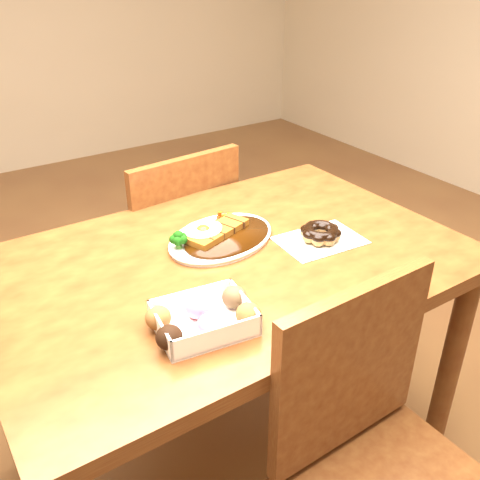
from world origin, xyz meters
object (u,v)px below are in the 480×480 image
katsu_curry_plate (219,236)px  pon_de_ring (320,233)px  chair_near (384,473)px  chair_far (171,252)px  table (229,290)px  donut_box (204,317)px

katsu_curry_plate → pon_de_ring: katsu_curry_plate is taller
chair_near → chair_far: bearing=86.2°
table → chair_far: 0.57m
table → donut_box: 0.32m
table → katsu_curry_plate: katsu_curry_plate is taller
chair_far → pon_de_ring: (0.16, -0.60, 0.29)m
table → chair_far: size_ratio=1.38×
chair_far → chair_near: 1.07m
chair_near → donut_box: size_ratio=3.77×
chair_far → katsu_curry_plate: 0.54m
table → pon_de_ring: size_ratio=5.14×
chair_far → chair_near: bearing=82.4°
katsu_curry_plate → donut_box: katsu_curry_plate is taller
donut_box → pon_de_ring: size_ratio=0.99×
donut_box → pon_de_ring: donut_box is taller
chair_far → donut_box: bearing=64.2°
chair_near → katsu_curry_plate: (-0.02, 0.62, 0.29)m
pon_de_ring → table: bearing=165.9°
table → chair_near: size_ratio=1.38×
table → donut_box: size_ratio=5.20×
table → pon_de_ring: bearing=-14.1°
chair_far → chair_near: size_ratio=1.00×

